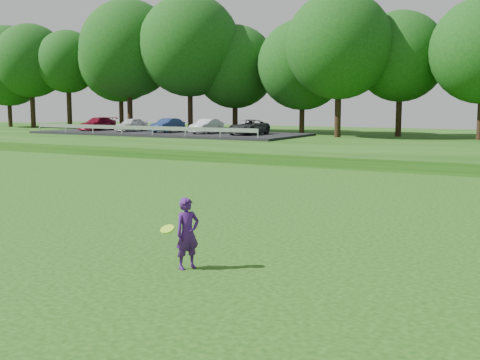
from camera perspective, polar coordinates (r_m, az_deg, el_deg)
The scene contains 6 objects.
ground at distance 12.35m, azimuth -6.02°, elevation -8.42°, with size 140.00×140.00×0.00m, color #143E0B.
berm at distance 44.36m, azimuth 20.04°, elevation 2.98°, with size 130.00×30.00×0.60m, color #143E0B.
walking_path at distance 30.68m, azimuth 15.90°, elevation 0.85°, with size 130.00×1.60×0.04m, color gray.
treeline at distance 48.44m, azimuth 21.22°, elevation 12.50°, with size 104.00×7.00×15.00m, color #0E4010, non-canonical shape.
parking_lot at distance 52.48m, azimuth -6.85°, elevation 4.78°, with size 24.00×9.00×1.38m.
woman at distance 12.22m, azimuth -5.02°, elevation -5.06°, with size 0.74×0.69×1.46m.
Camera 1 is at (6.84, -9.72, 3.35)m, focal length 45.00 mm.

